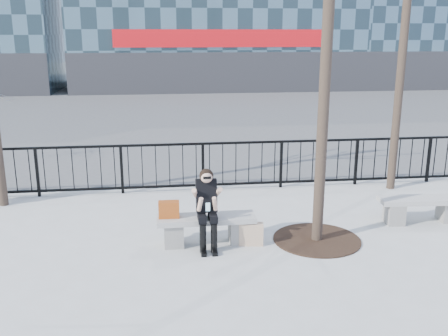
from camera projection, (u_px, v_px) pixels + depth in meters
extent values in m
plane|color=#A6A7A1|center=(207.00, 243.00, 8.47)|extent=(120.00, 120.00, 0.00)
cube|color=#474747|center=(176.00, 112.00, 22.84)|extent=(60.00, 23.00, 0.01)
cube|color=black|center=(194.00, 144.00, 11.06)|extent=(14.00, 0.05, 0.05)
cube|color=black|center=(194.00, 185.00, 11.31)|extent=(14.00, 0.05, 0.05)
cube|color=#2D2D30|center=(223.00, 73.00, 29.56)|extent=(18.00, 0.08, 2.40)
cube|color=#B80C11|center=(223.00, 38.00, 28.98)|extent=(12.60, 0.12, 1.00)
cylinder|color=black|center=(328.00, 13.00, 7.63)|extent=(0.18, 0.18, 7.50)
cylinder|color=black|center=(404.00, 31.00, 10.60)|extent=(0.18, 0.18, 7.00)
cylinder|color=black|center=(317.00, 239.00, 8.60)|extent=(1.50, 1.50, 0.02)
cube|color=slate|center=(174.00, 234.00, 8.35)|extent=(0.32, 0.38, 0.40)
cube|color=slate|center=(239.00, 231.00, 8.48)|extent=(0.32, 0.38, 0.40)
cube|color=#999590|center=(206.00, 219.00, 8.35)|extent=(1.65, 0.46, 0.09)
cube|color=slate|center=(394.00, 213.00, 9.32)|extent=(0.31, 0.37, 0.39)
cube|color=slate|center=(448.00, 211.00, 9.46)|extent=(0.31, 0.37, 0.39)
cube|color=#999590|center=(423.00, 200.00, 9.33)|extent=(1.61, 0.45, 0.09)
cube|color=#9D4213|center=(169.00, 209.00, 8.25)|extent=(0.35, 0.17, 0.28)
cube|color=beige|center=(251.00, 234.00, 8.36)|extent=(0.42, 0.21, 0.39)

